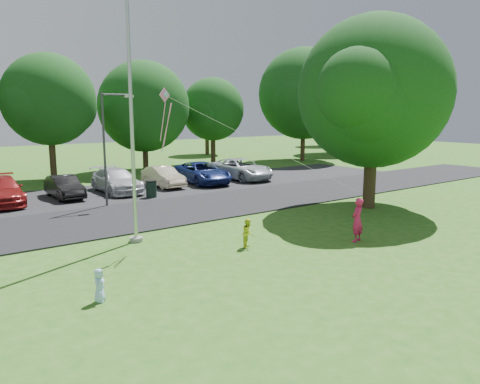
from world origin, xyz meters
TOP-DOWN VIEW (x-y plane):
  - ground at (0.00, 0.00)m, footprint 120.00×120.00m
  - park_road at (0.00, 9.00)m, footprint 60.00×6.00m
  - parking_strip at (0.00, 15.50)m, footprint 42.00×7.00m
  - flagpole at (-3.50, 5.00)m, footprint 0.50×0.50m
  - street_lamp at (-1.72, 11.93)m, footprint 1.62×0.42m
  - trash_can at (0.92, 12.73)m, footprint 0.63×0.63m
  - big_tree at (8.51, 3.71)m, footprint 8.29×7.40m
  - tree_row at (1.59, 24.23)m, footprint 64.35×11.94m
  - horizon_trees at (4.06, 33.88)m, footprint 77.46×7.20m
  - parked_cars at (1.50, 15.47)m, footprint 20.20×5.40m
  - woman at (3.15, 0.05)m, footprint 0.68×0.53m
  - child_yellow at (-0.58, 1.89)m, footprint 0.65×0.63m
  - child_blue at (-6.62, 0.30)m, footprint 0.47×0.51m
  - kite at (-2.39, 3.93)m, footprint 6.01×4.28m

SIDE VIEW (x-z plane):
  - ground at x=0.00m, z-range 0.00..0.00m
  - park_road at x=0.00m, z-range 0.00..0.06m
  - parking_strip at x=0.00m, z-range 0.00..0.06m
  - child_blue at x=-6.62m, z-range 0.00..0.88m
  - trash_can at x=0.92m, z-range 0.00..1.01m
  - child_yellow at x=-0.58m, z-range 0.00..1.05m
  - parked_cars at x=1.50m, z-range 0.02..1.48m
  - woman at x=3.15m, z-range 0.00..1.66m
  - street_lamp at x=-1.72m, z-range 0.58..6.38m
  - flagpole at x=-3.50m, z-range -0.83..9.17m
  - horizon_trees at x=4.06m, z-range 0.79..7.81m
  - kite at x=-2.39m, z-range 2.93..6.71m
  - big_tree at x=8.51m, z-range 0.88..10.34m
  - tree_row at x=1.59m, z-range 0.27..11.15m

